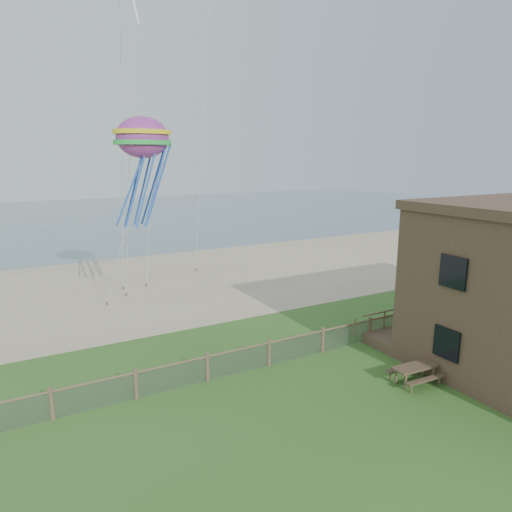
# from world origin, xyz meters

# --- Properties ---
(ground) EXTENTS (160.00, 160.00, 0.00)m
(ground) POSITION_xyz_m (0.00, 0.00, 0.00)
(ground) COLOR #2F5A1F
(ground) RESTS_ON ground
(sand_beach) EXTENTS (72.00, 20.00, 0.02)m
(sand_beach) POSITION_xyz_m (0.00, 22.00, 0.00)
(sand_beach) COLOR tan
(sand_beach) RESTS_ON ground
(ocean) EXTENTS (160.00, 68.00, 0.02)m
(ocean) POSITION_xyz_m (0.00, 66.00, 0.00)
(ocean) COLOR slate
(ocean) RESTS_ON ground
(chainlink_fence) EXTENTS (36.20, 0.20, 1.25)m
(chainlink_fence) POSITION_xyz_m (0.00, 6.00, 0.55)
(chainlink_fence) COLOR brown
(chainlink_fence) RESTS_ON ground
(motel_deck) EXTENTS (15.00, 2.00, 0.50)m
(motel_deck) POSITION_xyz_m (13.00, 5.00, 0.25)
(motel_deck) COLOR brown
(motel_deck) RESTS_ON ground
(picnic_table) EXTENTS (2.03, 1.58, 0.83)m
(picnic_table) POSITION_xyz_m (4.50, 1.66, 0.41)
(picnic_table) COLOR brown
(picnic_table) RESTS_ON ground
(octopus_kite) EXTENTS (3.41, 2.53, 6.68)m
(octopus_kite) POSITION_xyz_m (-2.60, 15.51, 8.61)
(octopus_kite) COLOR #EA4024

